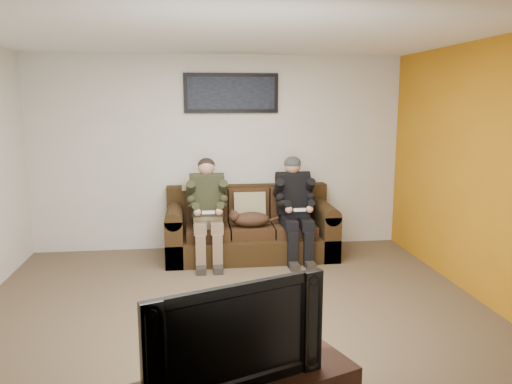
{
  "coord_description": "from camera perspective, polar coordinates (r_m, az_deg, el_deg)",
  "views": [
    {
      "loc": [
        -0.37,
        -4.48,
        1.99
      ],
      "look_at": [
        0.36,
        1.2,
        0.95
      ],
      "focal_mm": 35.0,
      "sensor_mm": 36.0,
      "label": 1
    }
  ],
  "objects": [
    {
      "name": "throw_pillow",
      "position": [
        6.53,
        -0.74,
        -1.74
      ],
      "size": [
        0.41,
        0.2,
        0.41
      ],
      "primitive_type": "cube",
      "rotation": [
        -0.21,
        0.0,
        0.0
      ],
      "color": "#988B64",
      "rests_on": "sofa"
    },
    {
      "name": "accent_wall_right",
      "position": [
        5.36,
        25.01,
        1.92
      ],
      "size": [
        0.0,
        4.5,
        4.5
      ],
      "primitive_type": "plane",
      "rotation": [
        1.57,
        0.0,
        -1.57
      ],
      "color": "#BB7512",
      "rests_on": "ground"
    },
    {
      "name": "framed_poster",
      "position": [
        6.72,
        -2.85,
        11.22
      ],
      "size": [
        1.25,
        0.05,
        0.52
      ],
      "color": "black",
      "rests_on": "wall_back"
    },
    {
      "name": "cat",
      "position": [
        6.29,
        -0.72,
        -3.11
      ],
      "size": [
        0.66,
        0.26,
        0.24
      ],
      "color": "#4C301D",
      "rests_on": "sofa"
    },
    {
      "name": "person_left",
      "position": [
        6.26,
        -5.57,
        -1.44
      ],
      "size": [
        0.51,
        0.87,
        1.29
      ],
      "color": "#76634A",
      "rests_on": "sofa"
    },
    {
      "name": "person_right",
      "position": [
        6.39,
        4.44,
        -1.16
      ],
      "size": [
        0.51,
        0.86,
        1.3
      ],
      "color": "black",
      "rests_on": "sofa"
    },
    {
      "name": "wall_back",
      "position": [
        6.78,
        -4.17,
        4.42
      ],
      "size": [
        5.0,
        0.0,
        5.0
      ],
      "primitive_type": "plane",
      "rotation": [
        1.57,
        0.0,
        0.0
      ],
      "color": "beige",
      "rests_on": "ground"
    },
    {
      "name": "ceiling",
      "position": [
        4.54,
        -2.74,
        18.0
      ],
      "size": [
        5.0,
        5.0,
        0.0
      ],
      "primitive_type": "plane",
      "rotation": [
        3.14,
        0.0,
        0.0
      ],
      "color": "silver",
      "rests_on": "ground"
    },
    {
      "name": "floor",
      "position": [
        4.92,
        -2.47,
        -13.6
      ],
      "size": [
        5.0,
        5.0,
        0.0
      ],
      "primitive_type": "plane",
      "color": "brown",
      "rests_on": "ground"
    },
    {
      "name": "wall_front",
      "position": [
        2.36,
        1.93,
        -6.71
      ],
      "size": [
        5.0,
        0.0,
        5.0
      ],
      "primitive_type": "plane",
      "rotation": [
        -1.57,
        0.0,
        0.0
      ],
      "color": "beige",
      "rests_on": "ground"
    },
    {
      "name": "sofa",
      "position": [
        6.56,
        -0.7,
        -4.33
      ],
      "size": [
        2.16,
        0.93,
        0.88
      ],
      "color": "black",
      "rests_on": "ground"
    },
    {
      "name": "wall_right",
      "position": [
        5.36,
        25.1,
        1.92
      ],
      "size": [
        0.0,
        4.5,
        4.5
      ],
      "primitive_type": "plane",
      "rotation": [
        1.57,
        0.0,
        -1.57
      ],
      "color": "beige",
      "rests_on": "ground"
    },
    {
      "name": "throw_blanket",
      "position": [
        6.67,
        -6.56,
        0.67
      ],
      "size": [
        0.44,
        0.22,
        0.08
      ],
      "primitive_type": "cube",
      "color": "#BBB389",
      "rests_on": "sofa"
    },
    {
      "name": "television",
      "position": [
        2.82,
        -3.0,
        -15.54
      ],
      "size": [
        1.02,
        0.5,
        0.6
      ],
      "primitive_type": "imported",
      "rotation": [
        0.0,
        0.0,
        0.36
      ],
      "color": "black",
      "rests_on": "tv_stand"
    }
  ]
}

